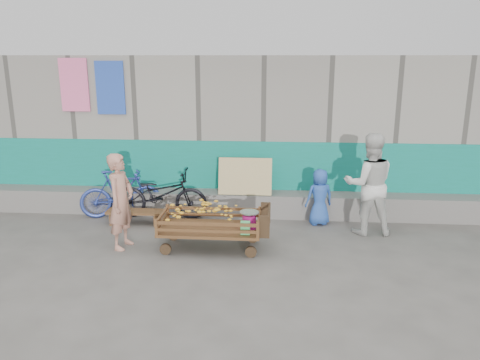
# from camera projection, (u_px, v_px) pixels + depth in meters

# --- Properties ---
(ground) EXTENTS (80.00, 80.00, 0.00)m
(ground) POSITION_uv_depth(u_px,v_px,m) (214.00, 266.00, 6.85)
(ground) COLOR #524F4A
(ground) RESTS_ON ground
(building_wall) EXTENTS (12.00, 3.50, 3.00)m
(building_wall) POSITION_uv_depth(u_px,v_px,m) (237.00, 127.00, 10.38)
(building_wall) COLOR gray
(building_wall) RESTS_ON ground
(banana_cart) EXTENTS (1.74, 0.80, 0.74)m
(banana_cart) POSITION_uv_depth(u_px,v_px,m) (208.00, 219.00, 7.37)
(banana_cart) COLOR #53311C
(banana_cart) RESTS_ON ground
(bench) EXTENTS (1.03, 0.31, 0.26)m
(bench) POSITION_uv_depth(u_px,v_px,m) (135.00, 214.00, 8.54)
(bench) COLOR #53311C
(bench) RESTS_ON ground
(vendor_man) EXTENTS (0.46, 0.62, 1.54)m
(vendor_man) POSITION_uv_depth(u_px,v_px,m) (121.00, 201.00, 7.36)
(vendor_man) COLOR tan
(vendor_man) RESTS_ON ground
(woman) EXTENTS (0.88, 0.70, 1.75)m
(woman) POSITION_uv_depth(u_px,v_px,m) (369.00, 184.00, 7.95)
(woman) COLOR silver
(woman) RESTS_ON ground
(child) EXTENTS (0.58, 0.47, 1.03)m
(child) POSITION_uv_depth(u_px,v_px,m) (319.00, 197.00, 8.46)
(child) COLOR #2954B0
(child) RESTS_ON ground
(bicycle_dark) EXTENTS (1.77, 0.62, 0.93)m
(bicycle_dark) POSITION_uv_depth(u_px,v_px,m) (160.00, 194.00, 8.81)
(bicycle_dark) COLOR black
(bicycle_dark) RESTS_ON ground
(bicycle_blue) EXTENTS (1.59, 0.84, 0.92)m
(bicycle_blue) POSITION_uv_depth(u_px,v_px,m) (121.00, 194.00, 8.87)
(bicycle_blue) COLOR #2D4098
(bicycle_blue) RESTS_ON ground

